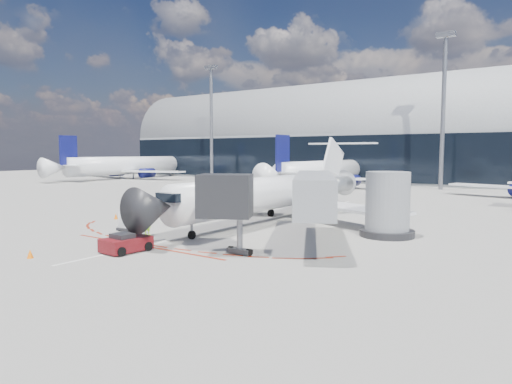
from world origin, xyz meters
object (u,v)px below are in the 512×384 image
Objects in this scene: ramp_worker at (147,222)px; regional_jet at (277,191)px; uld_container at (132,220)px; pushback_tug at (126,243)px.

regional_jet is at bearing -113.84° from ramp_worker.
ramp_worker is at bearing -24.23° from uld_container.
ramp_worker is 2.67m from uld_container.
pushback_tug is (-0.53, -16.85, -2.10)m from regional_jet.
ramp_worker is at bearing 128.57° from pushback_tug.
ramp_worker is at bearing -107.50° from regional_jet.
regional_jet is 12.88m from ramp_worker.
pushback_tug is 5.75m from ramp_worker.
ramp_worker is (-3.31, 4.67, 0.45)m from pushback_tug.
regional_jet is 6.73× the size of pushback_tug.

